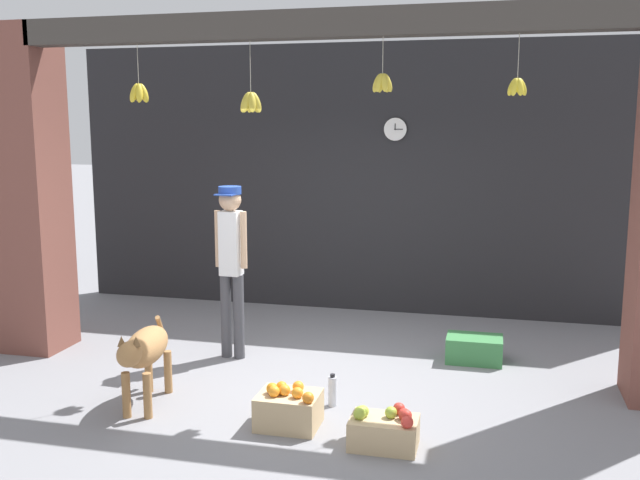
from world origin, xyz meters
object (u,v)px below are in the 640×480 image
Objects in this scene: dog at (145,350)px; fruit_crate_apples at (384,430)px; fruit_crate_oranges at (289,408)px; produce_box_green at (474,349)px; shopkeeper at (231,256)px; wall_clock at (395,129)px; water_bottle at (333,391)px.

dog reaches higher than fruit_crate_apples.
produce_box_green is (1.38, 1.94, -0.02)m from fruit_crate_oranges.
shopkeeper is at bearing 137.55° from fruit_crate_apples.
fruit_crate_apples is at bearing -82.82° from wall_clock.
water_bottle is at bearing -91.22° from wall_clock.
produce_box_green is at bearing 54.63° from fruit_crate_oranges.
water_bottle is at bearing 129.12° from fruit_crate_apples.
dog is 3.80× the size of water_bottle.
fruit_crate_apples is (1.81, -1.66, -0.92)m from shopkeeper.
fruit_crate_apples reaches higher than water_bottle.
shopkeeper reaches higher than water_bottle.
fruit_crate_oranges is 0.55m from water_bottle.
dog is at bearing 172.48° from fruit_crate_apples.
fruit_crate_apples is (0.79, -0.18, -0.02)m from fruit_crate_oranges.
fruit_crate_apples is at bearing -50.88° from water_bottle.
fruit_crate_oranges is at bearing -116.44° from water_bottle.
wall_clock is (1.34, 2.13, 1.24)m from shopkeeper.
produce_box_green is at bearing -57.52° from wall_clock.
produce_box_green is 2.94m from wall_clock.
produce_box_green is (0.59, 2.12, -0.00)m from fruit_crate_apples.
wall_clock reaches higher than fruit_crate_apples.
fruit_crate_oranges is at bearing 76.95° from dog.
dog is 3.25m from produce_box_green.
shopkeeper reaches higher than fruit_crate_oranges.
fruit_crate_apples is at bearing 141.46° from shopkeeper.
wall_clock is (1.59, 3.52, 1.80)m from dog.
produce_box_green is at bearing -165.29° from shopkeeper.
produce_box_green is 1.97× the size of water_bottle.
dog is at bearing 83.57° from shopkeeper.
dog is 1.51m from shopkeeper.
fruit_crate_apples is 0.91× the size of produce_box_green.
shopkeeper is at bearing -122.08° from wall_clock.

